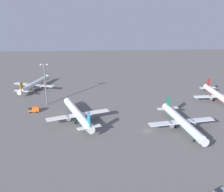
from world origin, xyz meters
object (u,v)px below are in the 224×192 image
Objects in this scene: catering_truck at (34,109)px; baggage_tractor at (220,192)px; airplane_taxiway_distant at (182,122)px; airplane_far_stand at (78,114)px; apron_light_west at (45,81)px; airplane_near_gate at (219,96)px; airplane_mid_apron at (34,84)px.

baggage_tractor is at bearing -137.67° from catering_truck.
airplane_far_stand is (-48.98, 12.03, -0.03)m from airplane_taxiway_distant.
apron_light_west is (-19.36, 25.04, 9.94)m from airplane_far_stand.
airplane_near_gate is 101.17m from apron_light_west.
airplane_far_stand is 28.23m from catering_truck.
airplane_far_stand is at bearing 16.87° from baggage_tractor.
baggage_tractor is (-33.48, -82.75, -2.53)m from airplane_near_gate.
airplane_mid_apron reaches higher than baggage_tractor.
airplane_mid_apron is 6.23× the size of catering_truck.
airplane_near_gate is at bearing -0.85° from apron_light_west.
airplane_taxiway_distant is 78.38m from apron_light_west.
baggage_tractor is at bearing -36.21° from airplane_mid_apron.
airplane_near_gate is at bearing 3.55° from airplane_mid_apron.
apron_light_west is (-68.34, 37.07, 9.91)m from airplane_taxiway_distant.
airplane_mid_apron is at bearing 100.61° from airplane_far_stand.
airplane_far_stand is 1.64× the size of apron_light_west.
airplane_near_gate is at bearing -141.68° from airplane_taxiway_distant.
apron_light_west is (12.68, -28.99, 10.34)m from airplane_mid_apron.
airplane_taxiway_distant is at bearing -23.48° from baggage_tractor.
airplane_mid_apron is (-32.04, 54.02, -0.40)m from airplane_far_stand.
apron_light_west is at bearing -26.90° from catering_truck.
apron_light_west is at bearing -47.78° from airplane_mid_apron.
apron_light_west is (5.09, 11.14, 12.34)m from catering_truck.
airplane_near_gate is 89.30m from baggage_tractor.
airplane_mid_apron is at bearing 13.14° from baggage_tractor.
airplane_far_stand is at bearing -23.24° from airplane_taxiway_distant.
airplane_mid_apron is 33.29m from apron_light_west.
baggage_tractor is at bearing -71.14° from airplane_far_stand.
airplane_near_gate is 1.07× the size of airplane_mid_apron.
airplane_taxiway_distant is 1.15× the size of airplane_mid_apron.
airplane_taxiway_distant is at bearing -28.47° from apron_light_west.
airplane_near_gate is (81.28, 23.55, -0.27)m from airplane_far_stand.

